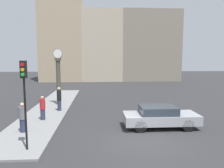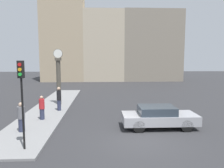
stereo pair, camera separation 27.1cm
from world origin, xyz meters
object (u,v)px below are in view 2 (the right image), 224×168
object	(u,v)px
traffic_light_near	(22,87)
pedestrian_black_jacket	(59,99)
pedestrian_red_top	(42,108)
sedan_car	(159,117)
pedestrian_grey_jacket	(21,117)
street_clock	(59,78)

from	to	relation	value
traffic_light_near	pedestrian_black_jacket	distance (m)	7.61
traffic_light_near	pedestrian_red_top	distance (m)	5.30
sedan_car	pedestrian_black_jacket	size ratio (longest dim) A/B	2.39
pedestrian_grey_jacket	street_clock	bearing A→B (deg)	84.52
street_clock	pedestrian_black_jacket	size ratio (longest dim) A/B	2.64
traffic_light_near	pedestrian_grey_jacket	world-z (taller)	traffic_light_near
traffic_light_near	pedestrian_black_jacket	xyz separation A→B (m)	(0.16, 7.37, -1.89)
pedestrian_red_top	pedestrian_black_jacket	bearing A→B (deg)	75.33
sedan_car	traffic_light_near	bearing A→B (deg)	-156.34
sedan_car	pedestrian_red_top	xyz separation A→B (m)	(-7.43, 1.83, 0.21)
pedestrian_grey_jacket	pedestrian_black_jacket	world-z (taller)	pedestrian_black_jacket
street_clock	traffic_light_near	bearing A→B (deg)	-88.35
sedan_car	traffic_light_near	world-z (taller)	traffic_light_near
street_clock	pedestrian_grey_jacket	xyz separation A→B (m)	(-0.70, -7.29, -1.52)
street_clock	pedestrian_grey_jacket	size ratio (longest dim) A/B	2.96
traffic_light_near	street_clock	size ratio (longest dim) A/B	0.81
sedan_car	pedestrian_red_top	size ratio (longest dim) A/B	2.78
traffic_light_near	street_clock	world-z (taller)	street_clock
pedestrian_red_top	pedestrian_grey_jacket	bearing A→B (deg)	-101.22
traffic_light_near	street_clock	xyz separation A→B (m)	(-0.28, 9.72, -0.50)
sedan_car	pedestrian_grey_jacket	world-z (taller)	pedestrian_grey_jacket
traffic_light_near	pedestrian_grey_jacket	distance (m)	3.31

